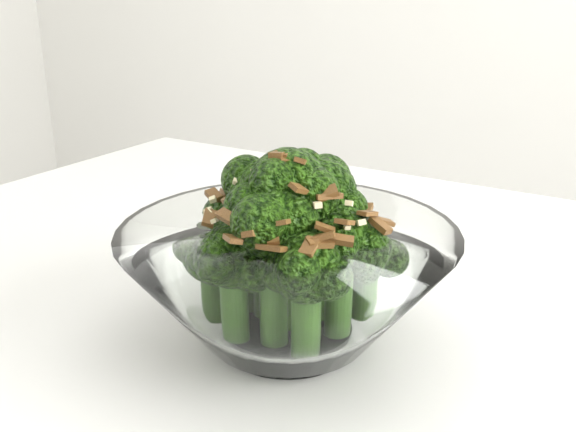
% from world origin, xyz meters
% --- Properties ---
extents(table, '(1.32, 1.00, 0.75)m').
position_xyz_m(table, '(0.03, 0.11, 0.68)').
color(table, white).
rests_on(table, ground).
extents(broccoli_dish, '(0.25, 0.25, 0.16)m').
position_xyz_m(broccoli_dish, '(-0.03, 0.03, 0.81)').
color(broccoli_dish, white).
rests_on(broccoli_dish, table).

